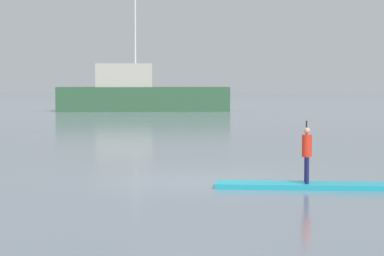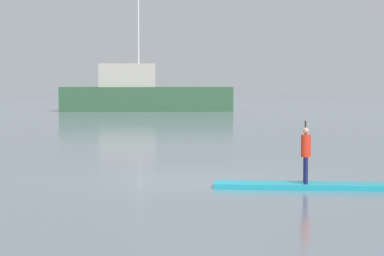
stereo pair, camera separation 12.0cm
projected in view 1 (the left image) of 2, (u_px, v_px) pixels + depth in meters
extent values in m
plane|color=slate|center=(202.00, 181.00, 15.59)|extent=(240.00, 240.00, 0.00)
cube|color=#1E9EB2|center=(302.00, 186.00, 14.62)|extent=(3.54, 1.26, 0.10)
cylinder|color=#19194C|center=(306.00, 169.00, 14.71)|extent=(0.08, 0.08, 0.53)
cylinder|color=#19194C|center=(307.00, 171.00, 14.48)|extent=(0.08, 0.08, 0.53)
cylinder|color=red|center=(307.00, 146.00, 14.56)|extent=(0.23, 0.23, 0.44)
sphere|color=tan|center=(307.00, 131.00, 14.54)|extent=(0.13, 0.13, 0.13)
cylinder|color=black|center=(306.00, 151.00, 14.74)|extent=(0.03, 0.03, 1.25)
cube|color=black|center=(306.00, 178.00, 14.77)|extent=(0.05, 0.14, 0.18)
cube|color=#2D5638|center=(144.00, 99.00, 52.93)|extent=(12.71, 6.83, 1.75)
cube|color=#B2AD9E|center=(124.00, 75.00, 52.74)|extent=(4.65, 3.81, 1.67)
cylinder|color=silver|center=(135.00, 14.00, 52.51)|extent=(0.12, 0.12, 7.14)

